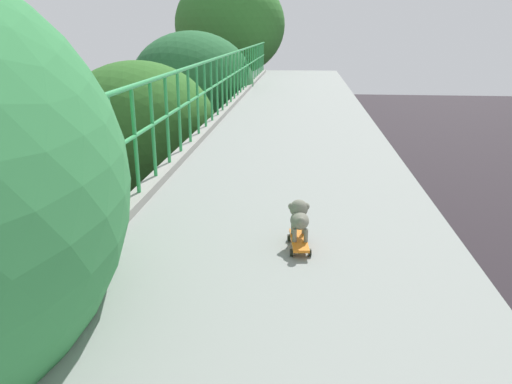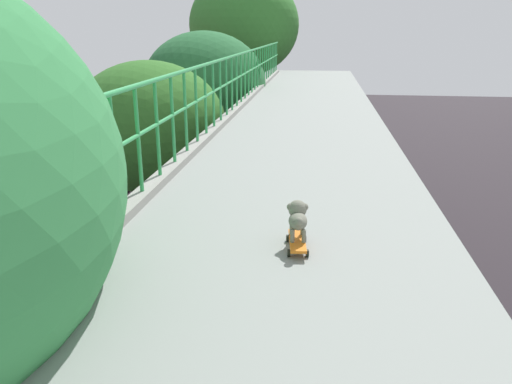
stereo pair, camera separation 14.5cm
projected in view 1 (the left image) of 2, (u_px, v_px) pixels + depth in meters
name	position (u px, v px, depth m)	size (l,w,h in m)	color
bridge_pier	(283.00, 376.00, 7.54)	(1.46, 1.46, 5.58)	gray
overpass_deck	(273.00, 301.00, 3.91)	(3.30, 39.81, 0.44)	gray
green_railing	(72.00, 232.00, 3.89)	(0.20, 37.82, 1.28)	gray
city_bus	(64.00, 175.00, 21.60)	(2.68, 11.96, 3.02)	#AD1013
roadside_tree_mid	(139.00, 130.00, 11.93)	(3.74, 3.74, 7.15)	#4E4124
roadside_tree_far	(193.00, 86.00, 16.60)	(4.11, 4.11, 7.79)	brown
roadside_tree_farthest	(230.00, 26.00, 25.17)	(5.59, 5.59, 10.54)	#49382B
toy_skateboard	(299.00, 241.00, 4.30)	(0.22, 0.49, 0.09)	orange
small_dog	(299.00, 216.00, 4.30)	(0.20, 0.37, 0.31)	slate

